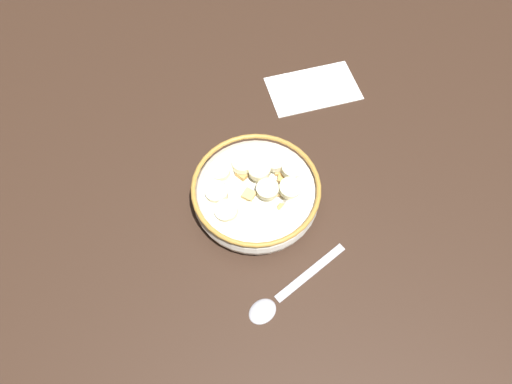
# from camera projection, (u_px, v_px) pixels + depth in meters

# --- Properties ---
(ground_plane) EXTENTS (1.29, 1.29, 0.02)m
(ground_plane) POSITION_uv_depth(u_px,v_px,m) (256.00, 207.00, 0.61)
(ground_plane) COLOR #332116
(cereal_bowl) EXTENTS (0.16, 0.16, 0.05)m
(cereal_bowl) POSITION_uv_depth(u_px,v_px,m) (256.00, 194.00, 0.58)
(cereal_bowl) COLOR silver
(cereal_bowl) RESTS_ON ground_plane
(spoon) EXTENTS (0.14, 0.03, 0.01)m
(spoon) POSITION_uv_depth(u_px,v_px,m) (278.00, 298.00, 0.54)
(spoon) COLOR #A5A5AD
(spoon) RESTS_ON ground_plane
(folded_napkin) EXTENTS (0.15, 0.12, 0.00)m
(folded_napkin) POSITION_uv_depth(u_px,v_px,m) (313.00, 88.00, 0.70)
(folded_napkin) COLOR white
(folded_napkin) RESTS_ON ground_plane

